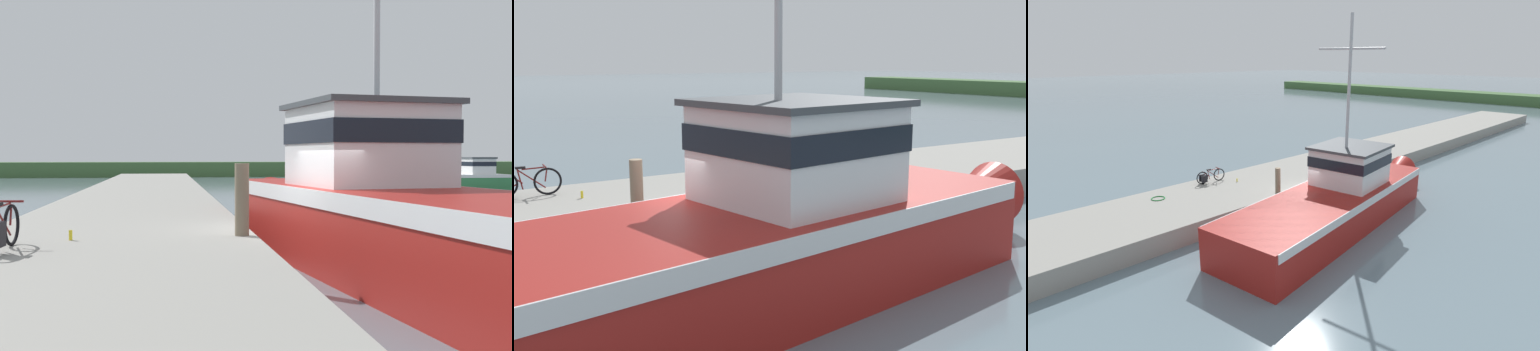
{
  "view_description": "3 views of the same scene",
  "coord_description": "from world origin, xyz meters",
  "views": [
    {
      "loc": [
        -2.61,
        -12.77,
        2.4
      ],
      "look_at": [
        -0.75,
        0.48,
        1.97
      ],
      "focal_mm": 45.0,
      "sensor_mm": 36.0,
      "label": 1
    },
    {
      "loc": [
        11.16,
        -5.75,
        4.28
      ],
      "look_at": [
        0.55,
        1.2,
        1.96
      ],
      "focal_mm": 45.0,
      "sensor_mm": 36.0,
      "label": 2
    },
    {
      "loc": [
        12.7,
        -14.19,
        7.59
      ],
      "look_at": [
        -2.68,
        0.94,
        1.15
      ],
      "focal_mm": 28.0,
      "sensor_mm": 36.0,
      "label": 3
    }
  ],
  "objects": [
    {
      "name": "water_bottle_on_curb",
      "position": [
        -4.28,
        -1.17,
        0.99
      ],
      "size": [
        0.06,
        0.06,
        0.18
      ],
      "primitive_type": "cylinder",
      "color": "yellow",
      "rests_on": "dock_pier"
    },
    {
      "name": "bicycle_touring",
      "position": [
        -5.21,
        -2.43,
        1.25
      ],
      "size": [
        0.53,
        1.73,
        0.77
      ],
      "rotation": [
        0.0,
        0.0,
        -0.1
      ],
      "color": "black",
      "rests_on": "dock_pier"
    },
    {
      "name": "fishing_boat_main",
      "position": [
        1.94,
        0.01,
        1.26
      ],
      "size": [
        5.36,
        15.26,
        9.37
      ],
      "rotation": [
        0.0,
        0.0,
        0.14
      ],
      "color": "maroon",
      "rests_on": "ground_plane"
    },
    {
      "name": "mooring_post",
      "position": [
        -1.21,
        -0.94,
        1.57
      ],
      "size": [
        0.27,
        0.27,
        1.35
      ],
      "primitive_type": "cylinder",
      "color": "#756651",
      "rests_on": "dock_pier"
    },
    {
      "name": "hose_coil",
      "position": [
        -4.76,
        -5.69,
        0.92
      ],
      "size": [
        0.67,
        0.67,
        0.04
      ],
      "primitive_type": "torus",
      "color": "#197A2D",
      "rests_on": "dock_pier"
    },
    {
      "name": "dock_pier",
      "position": [
        -3.56,
        0.0,
        0.45
      ],
      "size": [
        5.24,
        80.0,
        0.9
      ],
      "primitive_type": "cube",
      "color": "gray",
      "rests_on": "ground_plane"
    },
    {
      "name": "ground_plane",
      "position": [
        0.0,
        0.0,
        0.0
      ],
      "size": [
        320.0,
        320.0,
        0.0
      ],
      "primitive_type": "plane",
      "color": "slate"
    }
  ]
}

